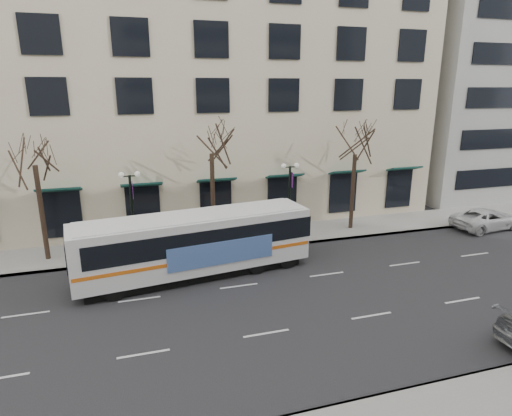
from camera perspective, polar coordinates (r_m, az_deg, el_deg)
name	(u,v)px	position (r m, az deg, el deg)	size (l,w,h in m)	color
ground	(251,307)	(20.58, -0.65, -13.09)	(160.00, 160.00, 0.00)	black
sidewalk_far	(284,234)	(29.81, 3.81, -3.51)	(80.00, 4.00, 0.15)	gray
building_hotel	(158,61)	(38.46, -12.95, 18.56)	(40.00, 20.00, 24.00)	#C7B598
building_office	(496,9)	(53.74, 29.33, 22.09)	(25.00, 20.00, 35.00)	#999993
tree_far_left	(32,148)	(26.78, -27.65, 7.09)	(3.60, 3.60, 8.34)	black
tree_far_mid	(211,138)	(26.74, -5.99, 9.24)	(3.60, 3.60, 8.55)	black
tree_far_right	(356,140)	(30.28, 13.18, 8.77)	(3.60, 3.60, 8.06)	black
lamp_post_left	(132,209)	(26.45, -16.17, -0.15)	(1.22, 0.45, 5.21)	black
lamp_post_right	(290,197)	(28.26, 4.50, 1.46)	(1.22, 0.45, 5.21)	black
city_bus	(196,242)	(23.32, -7.95, -4.57)	(12.93, 4.37, 3.44)	white
white_pickup	(487,219)	(35.19, 28.40, -1.27)	(2.44, 5.29, 1.47)	silver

